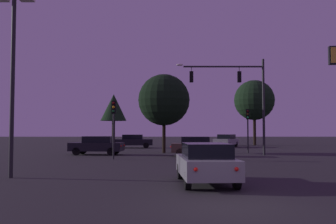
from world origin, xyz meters
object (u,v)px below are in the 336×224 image
object	(u,v)px
traffic_light_corner_left	(114,118)
car_nearside_lane	(207,163)
tree_left_far	(114,108)
car_crossing_right	(197,146)
tree_center_horizon	(165,100)
traffic_light_corner_right	(248,122)
car_far_lane	(134,141)
tree_behind_sign	(255,100)
car_crossing_left	(98,145)
parking_lot_lamp_post	(14,61)
car_parked_lot	(227,140)
traffic_signal_mast_arm	(240,89)

from	to	relation	value
traffic_light_corner_left	car_nearside_lane	bearing A→B (deg)	-66.30
tree_left_far	car_crossing_right	bearing A→B (deg)	-66.99
traffic_light_corner_left	tree_center_horizon	xyz separation A→B (m)	(3.43, 7.31, 1.83)
tree_left_far	tree_center_horizon	distance (m)	20.14
traffic_light_corner_right	car_far_lane	bearing A→B (deg)	138.12
car_far_lane	tree_behind_sign	distance (m)	18.18
car_crossing_left	tree_behind_sign	bearing A→B (deg)	48.31
traffic_light_corner_right	parking_lot_lamp_post	xyz separation A→B (m)	(-13.67, -16.97, 2.19)
tree_center_horizon	parking_lot_lamp_post	bearing A→B (deg)	-109.83
traffic_light_corner_left	car_nearside_lane	distance (m)	13.12
car_far_lane	car_nearside_lane	bearing A→B (deg)	-79.42
car_parked_lot	tree_left_far	xyz separation A→B (m)	(-14.56, 7.60, 4.37)
car_crossing_left	car_far_lane	world-z (taller)	same
parking_lot_lamp_post	tree_behind_sign	size ratio (longest dim) A/B	0.88
car_crossing_right	car_parked_lot	xyz separation A→B (m)	(4.72, 15.58, 0.00)
car_far_lane	parking_lot_lamp_post	distance (m)	27.24
traffic_light_corner_left	car_crossing_right	world-z (taller)	traffic_light_corner_left
car_far_lane	parking_lot_lamp_post	xyz separation A→B (m)	(-2.72, -26.78, 4.16)
car_nearside_lane	parking_lot_lamp_post	xyz separation A→B (m)	(-8.06, 1.76, 4.16)
car_crossing_right	tree_behind_sign	xyz separation A→B (m)	(9.47, 21.45, 5.29)
traffic_light_corner_left	traffic_signal_mast_arm	bearing A→B (deg)	23.93
traffic_light_corner_left	tree_left_far	size ratio (longest dim) A/B	0.57
car_crossing_right	parking_lot_lamp_post	world-z (taller)	parking_lot_lamp_post
car_far_lane	car_parked_lot	bearing A→B (deg)	9.45
car_far_lane	tree_behind_sign	bearing A→B (deg)	26.21
traffic_light_corner_right	car_crossing_right	xyz separation A→B (m)	(-4.81, -3.96, -1.97)
traffic_signal_mast_arm	car_crossing_left	bearing A→B (deg)	177.80
traffic_signal_mast_arm	car_far_lane	distance (m)	16.43
traffic_light_corner_left	car_crossing_left	distance (m)	5.54
car_nearside_lane	parking_lot_lamp_post	bearing A→B (deg)	167.65
traffic_light_corner_left	traffic_light_corner_right	size ratio (longest dim) A/B	1.05
car_nearside_lane	tree_center_horizon	world-z (taller)	tree_center_horizon
parking_lot_lamp_post	tree_behind_sign	bearing A→B (deg)	61.99
tree_left_far	car_crossing_left	bearing A→B (deg)	-85.19
car_crossing_right	car_crossing_left	bearing A→B (deg)	167.43
parking_lot_lamp_post	tree_center_horizon	xyz separation A→B (m)	(6.27, 17.40, -0.23)
car_crossing_left	car_parked_lot	world-z (taller)	same
car_crossing_right	tree_center_horizon	distance (m)	6.44
traffic_signal_mast_arm	traffic_light_corner_right	size ratio (longest dim) A/B	2.02
tree_left_far	tree_center_horizon	world-z (taller)	tree_left_far
tree_behind_sign	parking_lot_lamp_post	bearing A→B (deg)	-118.01
tree_center_horizon	car_crossing_left	bearing A→B (deg)	-154.52
car_crossing_left	tree_behind_sign	distance (m)	26.86
car_crossing_left	car_nearside_lane	bearing A→B (deg)	-66.40
car_nearside_lane	tree_left_far	size ratio (longest dim) A/B	0.62
car_far_lane	parking_lot_lamp_post	size ratio (longest dim) A/B	0.56
traffic_signal_mast_arm	car_parked_lot	size ratio (longest dim) A/B	1.71
car_parked_lot	parking_lot_lamp_post	distance (m)	31.92
traffic_light_corner_left	car_crossing_right	size ratio (longest dim) A/B	0.99
car_nearside_lane	car_far_lane	distance (m)	29.04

